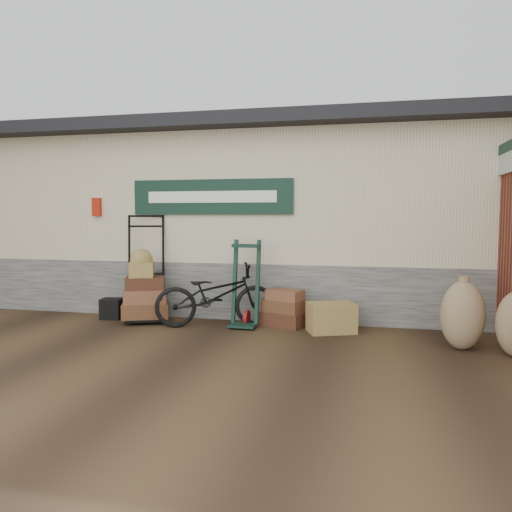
{
  "coord_description": "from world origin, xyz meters",
  "views": [
    {
      "loc": [
        2.15,
        -6.56,
        1.66
      ],
      "look_at": [
        0.44,
        0.9,
        1.04
      ],
      "focal_mm": 35.0,
      "sensor_mm": 36.0,
      "label": 1
    }
  ],
  "objects_px": {
    "black_trunk": "(112,309)",
    "bicycle": "(216,292)",
    "wicker_hamper": "(331,317)",
    "suitcase_stack": "(283,308)",
    "green_barrow": "(245,284)",
    "porter_trolley": "(146,267)"
  },
  "relations": [
    {
      "from": "black_trunk",
      "to": "bicycle",
      "type": "xyz_separation_m",
      "value": [
        1.8,
        -0.16,
        0.36
      ]
    },
    {
      "from": "wicker_hamper",
      "to": "bicycle",
      "type": "height_order",
      "value": "bicycle"
    },
    {
      "from": "wicker_hamper",
      "to": "black_trunk",
      "type": "xyz_separation_m",
      "value": [
        -3.51,
        0.15,
        -0.05
      ]
    },
    {
      "from": "suitcase_stack",
      "to": "black_trunk",
      "type": "bearing_deg",
      "value": -178.41
    },
    {
      "from": "suitcase_stack",
      "to": "black_trunk",
      "type": "relative_size",
      "value": 1.95
    },
    {
      "from": "green_barrow",
      "to": "suitcase_stack",
      "type": "relative_size",
      "value": 2.03
    },
    {
      "from": "black_trunk",
      "to": "wicker_hamper",
      "type": "bearing_deg",
      "value": -2.41
    },
    {
      "from": "porter_trolley",
      "to": "bicycle",
      "type": "distance_m",
      "value": 1.27
    },
    {
      "from": "suitcase_stack",
      "to": "porter_trolley",
      "type": "bearing_deg",
      "value": -178.9
    },
    {
      "from": "suitcase_stack",
      "to": "bicycle",
      "type": "xyz_separation_m",
      "value": [
        -0.99,
        -0.24,
        0.24
      ]
    },
    {
      "from": "suitcase_stack",
      "to": "bicycle",
      "type": "height_order",
      "value": "bicycle"
    },
    {
      "from": "green_barrow",
      "to": "porter_trolley",
      "type": "bearing_deg",
      "value": 179.32
    },
    {
      "from": "bicycle",
      "to": "black_trunk",
      "type": "bearing_deg",
      "value": 64.49
    },
    {
      "from": "green_barrow",
      "to": "wicker_hamper",
      "type": "bearing_deg",
      "value": -0.34
    },
    {
      "from": "suitcase_stack",
      "to": "black_trunk",
      "type": "xyz_separation_m",
      "value": [
        -2.79,
        -0.08,
        -0.12
      ]
    },
    {
      "from": "porter_trolley",
      "to": "wicker_hamper",
      "type": "xyz_separation_m",
      "value": [
        2.93,
        -0.18,
        -0.64
      ]
    },
    {
      "from": "porter_trolley",
      "to": "bicycle",
      "type": "relative_size",
      "value": 0.95
    },
    {
      "from": "green_barrow",
      "to": "black_trunk",
      "type": "relative_size",
      "value": 3.97
    },
    {
      "from": "green_barrow",
      "to": "black_trunk",
      "type": "xyz_separation_m",
      "value": [
        -2.23,
        0.07,
        -0.48
      ]
    },
    {
      "from": "wicker_hamper",
      "to": "green_barrow",
      "type": "bearing_deg",
      "value": 176.62
    },
    {
      "from": "porter_trolley",
      "to": "bicycle",
      "type": "bearing_deg",
      "value": -30.28
    },
    {
      "from": "suitcase_stack",
      "to": "green_barrow",
      "type": "bearing_deg",
      "value": -164.85
    }
  ]
}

